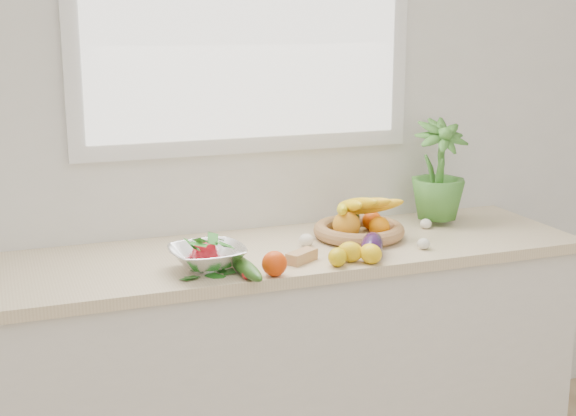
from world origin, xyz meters
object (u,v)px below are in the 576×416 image
object	(u,v)px
apple	(205,254)
potted_herb	(438,170)
eggplant	(372,245)
cucumber	(245,268)
colander_with_spinach	(207,252)
fruit_basket	(358,225)

from	to	relation	value
apple	potted_herb	size ratio (longest dim) A/B	0.23
eggplant	cucumber	distance (m)	0.47
apple	eggplant	distance (m)	0.57
potted_herb	colander_with_spinach	bearing A→B (deg)	-164.71
eggplant	potted_herb	bearing A→B (deg)	35.72
cucumber	eggplant	bearing A→B (deg)	5.32
apple	cucumber	bearing A→B (deg)	-54.10
cucumber	fruit_basket	world-z (taller)	fruit_basket
eggplant	fruit_basket	distance (m)	0.23
cucumber	colander_with_spinach	world-z (taller)	colander_with_spinach
colander_with_spinach	potted_herb	bearing A→B (deg)	15.29
eggplant	colander_with_spinach	bearing A→B (deg)	175.92
apple	colander_with_spinach	world-z (taller)	colander_with_spinach
cucumber	apple	bearing A→B (deg)	125.90
apple	fruit_basket	distance (m)	0.63
potted_herb	fruit_basket	bearing A→B (deg)	-166.80
apple	eggplant	bearing A→B (deg)	-8.84
colander_with_spinach	eggplant	bearing A→B (deg)	-4.08
potted_herb	fruit_basket	size ratio (longest dim) A/B	0.94
colander_with_spinach	cucumber	bearing A→B (deg)	-39.90
apple	colander_with_spinach	bearing A→B (deg)	-97.00
potted_herb	eggplant	bearing A→B (deg)	-144.28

